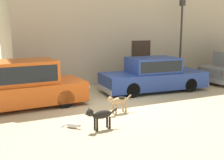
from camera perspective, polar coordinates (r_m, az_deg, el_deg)
ground_plane at (r=10.35m, az=0.19°, el=-5.11°), size 80.00×80.00×0.00m
parked_sedan_nearest at (r=10.49m, az=-17.83°, el=-0.64°), size 4.58×1.97×1.65m
parked_sedan_second at (r=12.69m, az=8.21°, el=1.07°), size 4.84×2.03×1.48m
apartment_block at (r=18.61m, az=8.45°, el=14.65°), size 17.79×5.73×8.32m
stray_dog_spotted at (r=9.40m, az=1.33°, el=-4.11°), size 1.00×0.31×0.63m
stray_dog_tan at (r=7.91m, az=-2.55°, el=-6.95°), size 1.02×0.26×0.66m
stray_cat at (r=8.21m, az=-7.79°, el=-8.88°), size 0.48×0.54×0.16m
street_lamp at (r=15.29m, az=13.57°, el=9.54°), size 0.22×0.22×4.10m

